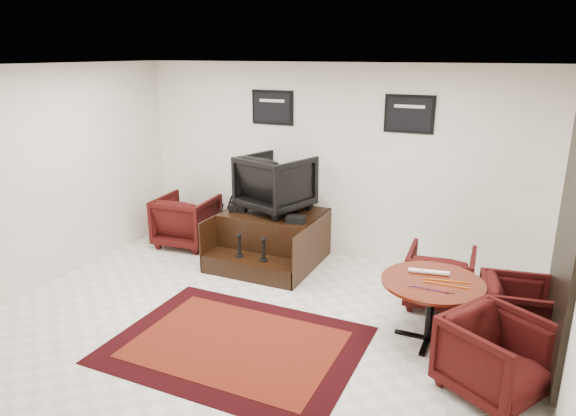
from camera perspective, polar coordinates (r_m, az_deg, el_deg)
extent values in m
plane|color=white|center=(5.81, -4.41, -13.42)|extent=(6.00, 6.00, 0.00)
cube|color=white|center=(7.45, 4.64, 5.05)|extent=(6.00, 0.02, 2.80)
cube|color=white|center=(3.45, -25.77, -11.23)|extent=(6.00, 0.02, 2.80)
cube|color=white|center=(7.16, -26.28, 2.84)|extent=(0.02, 5.00, 2.80)
cube|color=white|center=(5.01, -5.16, 15.40)|extent=(6.00, 5.00, 0.02)
cube|color=black|center=(5.34, 28.64, -2.97)|extent=(0.05, 1.90, 2.30)
cube|color=black|center=(5.34, 28.54, -2.95)|extent=(0.02, 1.72, 2.12)
cube|color=black|center=(5.34, 28.59, -2.96)|extent=(0.03, 0.05, 2.12)
cube|color=black|center=(7.67, -1.73, 11.10)|extent=(0.66, 0.03, 0.50)
cube|color=black|center=(7.65, -1.79, 11.09)|extent=(0.58, 0.01, 0.42)
cube|color=silver|center=(7.64, -1.81, 11.83)|extent=(0.40, 0.00, 0.04)
cube|color=black|center=(7.02, 13.33, 10.13)|extent=(0.66, 0.03, 0.50)
cube|color=black|center=(7.00, 13.30, 10.11)|extent=(0.58, 0.01, 0.42)
cube|color=silver|center=(6.99, 13.35, 10.92)|extent=(0.40, 0.00, 0.04)
cube|color=black|center=(5.57, -5.78, -14.86)|extent=(2.53, 1.90, 0.01)
cube|color=#51150B|center=(5.56, -5.78, -14.81)|extent=(2.08, 1.45, 0.01)
cube|color=black|center=(7.54, -1.49, -3.00)|extent=(1.39, 1.03, 0.72)
cube|color=black|center=(7.03, -4.05, -6.59)|extent=(1.39, 0.41, 0.26)
cube|color=black|center=(7.68, -6.79, -2.73)|extent=(0.02, 1.44, 0.72)
cube|color=black|center=(7.10, 2.79, -4.30)|extent=(0.02, 1.44, 0.72)
cylinder|color=black|center=(7.06, -5.40, -5.30)|extent=(0.11, 0.11, 0.02)
cylinder|color=black|center=(7.01, -5.43, -4.31)|extent=(0.04, 0.04, 0.24)
sphere|color=black|center=(6.96, -5.47, -3.12)|extent=(0.07, 0.07, 0.07)
cylinder|color=black|center=(6.89, -2.72, -5.80)|extent=(0.11, 0.11, 0.02)
cylinder|color=black|center=(6.85, -2.74, -4.79)|extent=(0.04, 0.04, 0.24)
sphere|color=black|center=(6.79, -2.75, -3.58)|extent=(0.07, 0.07, 0.07)
imported|color=black|center=(7.34, -1.37, 3.10)|extent=(1.10, 1.06, 0.91)
cube|color=black|center=(7.52, -5.96, 0.18)|extent=(0.20, 0.32, 0.11)
cube|color=black|center=(7.49, -5.06, 0.16)|extent=(0.20, 0.32, 0.11)
cube|color=black|center=(6.94, 0.86, -1.27)|extent=(0.28, 0.22, 0.09)
imported|color=black|center=(8.20, -11.18, -1.10)|extent=(0.91, 0.86, 0.87)
cylinder|color=#441409|center=(5.52, 15.77, -7.93)|extent=(1.05, 1.05, 0.03)
cylinder|color=black|center=(5.66, 15.51, -10.89)|extent=(0.08, 0.08, 0.62)
cube|color=black|center=(5.82, 15.25, -13.79)|extent=(0.70, 0.06, 0.03)
cube|color=black|center=(5.82, 15.25, -13.79)|extent=(0.06, 0.70, 0.03)
imported|color=black|center=(6.43, 16.55, -7.10)|extent=(0.79, 0.74, 0.77)
imported|color=black|center=(5.93, 24.20, -10.21)|extent=(0.78, 0.82, 0.75)
imported|color=black|center=(5.01, 22.13, -14.71)|extent=(1.03, 1.05, 0.81)
cylinder|color=white|center=(5.64, 15.37, -6.86)|extent=(0.42, 0.12, 0.05)
cylinder|color=#D4600B|center=(5.44, 17.14, -8.16)|extent=(0.45, 0.03, 0.01)
cylinder|color=#D4600B|center=(5.53, 17.28, -7.75)|extent=(0.45, 0.09, 0.01)
cylinder|color=#4C1933|center=(5.33, 13.66, -8.46)|extent=(0.09, 0.05, 0.01)
cylinder|color=#4C1933|center=(5.32, 14.30, -8.55)|extent=(0.09, 0.05, 0.01)
cylinder|color=#4C1933|center=(5.31, 14.94, -8.65)|extent=(0.09, 0.05, 0.01)
cylinder|color=#4C1933|center=(5.30, 15.58, -8.74)|extent=(0.09, 0.05, 0.01)
cylinder|color=#4C1933|center=(5.29, 16.23, -8.83)|extent=(0.09, 0.05, 0.01)
cylinder|color=#4C1933|center=(5.29, 16.88, -8.92)|extent=(0.09, 0.05, 0.01)
cylinder|color=#4C1933|center=(5.28, 17.53, -9.01)|extent=(0.09, 0.05, 0.01)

